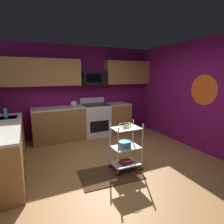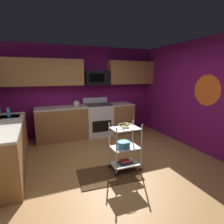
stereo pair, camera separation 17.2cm
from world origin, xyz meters
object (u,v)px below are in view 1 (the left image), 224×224
Objects in this scene: microwave at (94,78)px; rolling_cart at (126,147)px; book_stack at (126,162)px; fruit_bowl at (126,125)px; oven_range at (96,120)px; mixing_bowl_large at (125,144)px; dish_soap_bottle at (6,113)px; kettle at (74,104)px.

rolling_cart is (-0.18, -2.29, -1.25)m from microwave.
microwave is 2.77m from book_stack.
fruit_bowl is (-0.18, -2.29, -0.82)m from microwave.
oven_range is 2.23m from fruit_bowl.
dish_soap_bottle is (-2.01, 1.39, 0.50)m from mixing_bowl_large.
mixing_bowl_large is at bearing -79.04° from kettle.
kettle is at bearing 100.96° from mixing_bowl_large.
fruit_bowl reaches higher than book_stack.
fruit_bowl is at bearing -94.57° from microwave.
dish_soap_bottle is at bearing -160.33° from oven_range.
microwave is (-0.00, 0.10, 1.22)m from oven_range.
dish_soap_bottle is at bearing 145.70° from rolling_cart.
rolling_cart is 0.30m from book_stack.
rolling_cart is at bearing -78.29° from kettle.
fruit_bowl is (-0.18, -2.19, 0.40)m from oven_range.
oven_range is 2.20m from rolling_cart.
mixing_bowl_large is 0.37m from book_stack.
microwave reaches higher than kettle.
fruit_bowl is 0.36m from mixing_bowl_large.
mixing_bowl_large is (-0.21, -2.29, -1.18)m from microwave.
microwave is 3.50× the size of dish_soap_bottle.
microwave is 2.50m from dish_soap_bottle.
book_stack is (0.00, -0.00, -0.30)m from rolling_cart.
mixing_bowl_large reaches higher than book_stack.
book_stack is 1.00× the size of kettle.
mixing_bowl_large is (-0.03, 0.00, -0.36)m from fruit_bowl.
kettle reaches higher than book_stack.
rolling_cart is at bearing -94.57° from microwave.
kettle is (-0.42, 2.18, 0.48)m from mixing_bowl_large.
kettle is at bearing 101.71° from rolling_cart.
dish_soap_bottle is (-2.04, 1.39, 0.14)m from fruit_bowl.
rolling_cart is at bearing 0.00° from mixing_bowl_large.
microwave is 2.78× the size of mixing_bowl_large.
oven_range is 4.04× the size of fruit_bowl.
book_stack is at bearing -94.80° from oven_range.
fruit_bowl is at bearing -34.30° from dish_soap_bottle.
book_stack is (0.03, -0.00, -0.37)m from mixing_bowl_large.
mixing_bowl_large is 2.50m from dish_soap_bottle.
microwave reaches higher than dish_soap_bottle.
fruit_bowl is 1.03× the size of book_stack.
microwave is 2.59m from mixing_bowl_large.
microwave is 2.62m from rolling_cart.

